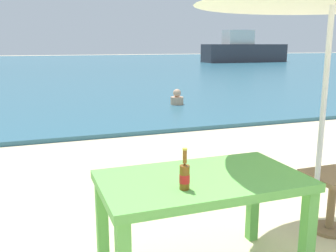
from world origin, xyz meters
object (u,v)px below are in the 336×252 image
beer_bottle_amber (185,175)px  boat_ferry (243,51)px  swimmer_person (177,98)px  picnic_table_green (202,192)px  side_table_wood (332,194)px

beer_bottle_amber → boat_ferry: (17.18, 28.00, 0.22)m
beer_bottle_amber → swimmer_person: (2.76, 7.23, -0.61)m
swimmer_person → boat_ferry: boat_ferry is taller
picnic_table_green → beer_bottle_amber: bearing=-139.5°
beer_bottle_amber → swimmer_person: beer_bottle_amber is taller
side_table_wood → boat_ferry: size_ratio=0.07×
swimmer_person → boat_ferry: bearing=55.2°
picnic_table_green → swimmer_person: bearing=70.1°
swimmer_person → picnic_table_green: bearing=-109.9°
side_table_wood → swimmer_person: (1.18, 6.83, -0.11)m
picnic_table_green → boat_ferry: size_ratio=0.18×
beer_bottle_amber → boat_ferry: bearing=58.5°
beer_bottle_amber → boat_ferry: boat_ferry is taller
side_table_wood → swimmer_person: 6.94m
boat_ferry → picnic_table_green: bearing=-121.4°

